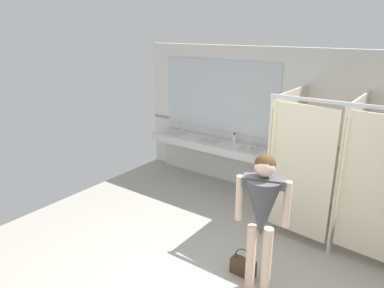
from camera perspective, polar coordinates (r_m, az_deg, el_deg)
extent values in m
cube|color=silver|center=(6.28, 19.24, 2.36)|extent=(7.05, 0.12, 2.61)
cube|color=#9E937F|center=(6.29, 18.83, 0.02)|extent=(7.05, 0.01, 0.06)
cube|color=silver|center=(6.87, 2.92, -0.05)|extent=(2.58, 0.55, 0.14)
cube|color=silver|center=(7.20, 3.89, -2.72)|extent=(2.58, 0.08, 0.69)
cube|color=beige|center=(7.32, -2.85, 1.27)|extent=(0.42, 0.30, 0.11)
cylinder|color=silver|center=(7.46, -1.84, 2.43)|extent=(0.04, 0.04, 0.11)
cylinder|color=silver|center=(7.40, -2.10, 2.67)|extent=(0.03, 0.11, 0.03)
sphere|color=silver|center=(7.43, -1.36, 2.17)|extent=(0.04, 0.04, 0.04)
cube|color=beige|center=(6.84, 2.78, 0.04)|extent=(0.42, 0.30, 0.11)
cylinder|color=silver|center=(6.98, 3.76, 1.30)|extent=(0.04, 0.04, 0.11)
cylinder|color=silver|center=(6.92, 3.53, 1.55)|extent=(0.03, 0.11, 0.03)
sphere|color=silver|center=(6.96, 4.29, 1.03)|extent=(0.04, 0.04, 0.04)
cube|color=beige|center=(6.44, 9.20, -1.35)|extent=(0.42, 0.30, 0.11)
cylinder|color=silver|center=(6.59, 10.10, 0.02)|extent=(0.04, 0.04, 0.11)
cylinder|color=silver|center=(6.53, 9.91, 0.27)|extent=(0.03, 0.11, 0.03)
sphere|color=silver|center=(6.57, 10.67, -0.28)|extent=(0.04, 0.04, 0.04)
cube|color=silver|center=(6.88, 4.34, 7.69)|extent=(2.48, 0.02, 1.36)
cube|color=beige|center=(5.68, 14.96, -1.21)|extent=(0.03, 1.40, 1.92)
cylinder|color=silver|center=(5.57, 11.60, -12.96)|extent=(0.05, 0.05, 0.12)
cube|color=beige|center=(5.45, 24.08, -3.05)|extent=(0.03, 1.40, 1.92)
cylinder|color=silver|center=(5.33, 21.05, -15.44)|extent=(0.05, 0.05, 0.12)
cube|color=beige|center=(4.95, 17.10, -4.34)|extent=(0.85, 0.11, 1.82)
cube|color=beige|center=(4.77, 27.73, -6.55)|extent=(0.85, 0.11, 1.82)
cylinder|color=beige|center=(4.29, 11.90, -17.82)|extent=(0.11, 0.11, 0.82)
cylinder|color=beige|center=(4.30, 9.41, -17.53)|extent=(0.11, 0.11, 0.82)
cone|color=#47474C|center=(3.96, 11.19, -10.15)|extent=(0.51, 0.51, 0.70)
cube|color=#47474C|center=(3.82, 11.48, -5.91)|extent=(0.47, 0.29, 0.10)
cylinder|color=beige|center=(3.91, 14.98, -9.37)|extent=(0.08, 0.08, 0.52)
cylinder|color=beige|center=(3.95, 7.61, -8.59)|extent=(0.08, 0.08, 0.52)
sphere|color=beige|center=(3.75, 11.64, -3.53)|extent=(0.22, 0.22, 0.22)
sphere|color=#472D19|center=(3.76, 11.67, -3.27)|extent=(0.23, 0.23, 0.23)
cube|color=#3F2D1E|center=(4.66, 8.21, -18.98)|extent=(0.31, 0.13, 0.20)
torus|color=#3F2D1E|center=(4.58, 8.30, -17.57)|extent=(0.23, 0.02, 0.23)
cylinder|color=white|center=(6.75, 6.80, 0.84)|extent=(0.07, 0.07, 0.16)
cylinder|color=black|center=(6.72, 6.83, 1.65)|extent=(0.03, 0.03, 0.04)
cylinder|color=beige|center=(6.37, 9.16, -0.68)|extent=(0.07, 0.07, 0.09)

